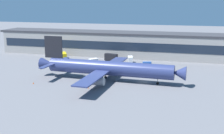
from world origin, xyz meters
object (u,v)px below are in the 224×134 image
at_px(follow_me_car, 147,63).
at_px(traffic_cone_1, 88,88).
at_px(stair_truck, 130,59).
at_px(traffic_cone_0, 33,83).
at_px(airliner, 107,68).
at_px(pushback_tractor, 93,60).
at_px(catering_truck, 111,57).
at_px(fuel_truck, 63,55).

xyz_separation_m(follow_me_car, traffic_cone_1, (-15.05, -46.95, -0.80)).
bearing_deg(stair_truck, follow_me_car, -20.87).
bearing_deg(traffic_cone_0, airliner, 25.04).
bearing_deg(pushback_tractor, airliner, -62.36).
bearing_deg(airliner, catering_truck, 103.39).
relative_size(fuel_truck, follow_me_car, 1.81).
height_order(airliner, stair_truck, airliner).
height_order(airliner, catering_truck, airliner).
bearing_deg(fuel_truck, pushback_tractor, -13.14).
height_order(catering_truck, traffic_cone_0, catering_truck).
distance_m(catering_truck, stair_truck, 11.35).
height_order(airliner, follow_me_car, airliner).
distance_m(airliner, stair_truck, 37.80).
distance_m(traffic_cone_0, traffic_cone_1, 23.72).
relative_size(follow_me_car, pushback_tractor, 0.89).
bearing_deg(pushback_tractor, traffic_cone_1, -73.00).
relative_size(pushback_tractor, traffic_cone_1, 9.36).
bearing_deg(traffic_cone_1, airliner, 73.94).
relative_size(catering_truck, fuel_truck, 0.88).
relative_size(stair_truck, traffic_cone_0, 9.87).
bearing_deg(traffic_cone_0, traffic_cone_1, -0.40).
relative_size(pushback_tractor, traffic_cone_0, 8.26).
xyz_separation_m(catering_truck, fuel_truck, (-29.13, 0.43, -0.41)).
relative_size(airliner, catering_truck, 8.31).
height_order(airliner, traffic_cone_0, airliner).
height_order(follow_me_car, pushback_tractor, follow_me_car).
distance_m(stair_truck, traffic_cone_1, 50.92).
relative_size(airliner, pushback_tractor, 11.78).
distance_m(airliner, traffic_cone_0, 30.71).
bearing_deg(stair_truck, traffic_cone_0, -120.06).
height_order(stair_truck, traffic_cone_1, stair_truck).
height_order(stair_truck, traffic_cone_0, stair_truck).
xyz_separation_m(fuel_truck, stair_truck, (40.29, -2.42, 0.10)).
bearing_deg(follow_me_car, airliner, -108.42).
bearing_deg(airliner, fuel_truck, 133.92).
height_order(fuel_truck, follow_me_car, fuel_truck).
distance_m(follow_me_car, pushback_tractor, 29.86).
xyz_separation_m(fuel_truck, traffic_cone_1, (34.82, -53.02, -1.60)).
bearing_deg(traffic_cone_1, follow_me_car, 72.23).
xyz_separation_m(traffic_cone_0, traffic_cone_1, (23.71, -0.17, -0.04)).
bearing_deg(stair_truck, fuel_truck, 176.56).
distance_m(fuel_truck, traffic_cone_1, 63.45).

